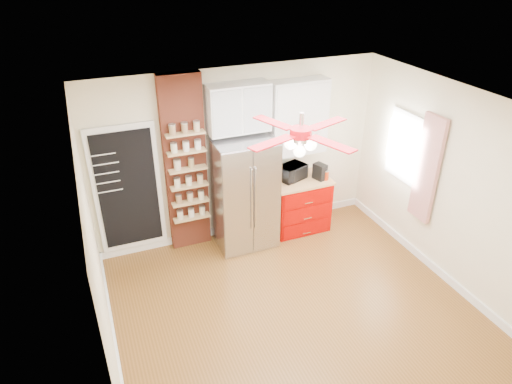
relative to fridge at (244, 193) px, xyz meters
name	(u,v)px	position (x,y,z in m)	size (l,w,h in m)	color
floor	(292,306)	(0.05, -1.63, -0.88)	(4.50, 4.50, 0.00)	brown
ceiling	(302,108)	(0.05, -1.63, 1.83)	(4.50, 4.50, 0.00)	white
wall_back	(238,155)	(0.05, 0.37, 0.48)	(4.50, 0.02, 2.70)	beige
wall_front	(405,340)	(0.05, -3.63, 0.48)	(4.50, 0.02, 2.70)	beige
wall_left	(97,263)	(-2.20, -1.63, 0.48)	(0.02, 4.00, 2.70)	beige
wall_right	(448,186)	(2.30, -1.63, 0.48)	(0.02, 4.00, 2.70)	beige
chalkboard	(128,190)	(-1.65, 0.33, 0.23)	(0.95, 0.05, 1.95)	white
brick_pillar	(185,166)	(-0.80, 0.29, 0.48)	(0.60, 0.16, 2.70)	brown
fridge	(244,193)	(0.00, 0.00, 0.00)	(0.90, 0.70, 1.75)	#B9B9BE
upper_glass_cabinet	(238,108)	(0.00, 0.20, 1.27)	(0.90, 0.35, 0.70)	white
red_cabinet	(299,204)	(0.97, 0.05, -0.42)	(0.94, 0.64, 0.90)	#AE0400
upper_shelf_unit	(298,117)	(0.97, 0.22, 1.00)	(0.90, 0.30, 1.15)	white
window	(406,147)	(2.28, -0.73, 0.68)	(0.04, 0.75, 1.05)	white
curtain	(427,169)	(2.23, -1.28, 0.57)	(0.06, 0.40, 1.55)	#A91E16
ceiling_fan	(301,133)	(0.05, -1.63, 1.55)	(1.40, 1.40, 0.44)	silver
toaster_oven	(292,172)	(0.85, 0.11, 0.15)	(0.43, 0.29, 0.24)	black
coffee_maker	(320,172)	(1.26, -0.05, 0.15)	(0.14, 0.20, 0.26)	black
canister_left	(326,175)	(1.34, -0.10, 0.10)	(0.10, 0.10, 0.15)	#A42A09
canister_right	(316,170)	(1.29, 0.12, 0.09)	(0.10, 0.10, 0.13)	#A31709
pantry_jar_oats	(177,165)	(-0.94, 0.16, 0.57)	(0.10, 0.10, 0.14)	#C3B395
pantry_jar_beans	(191,163)	(-0.74, 0.16, 0.57)	(0.09, 0.09, 0.14)	olive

